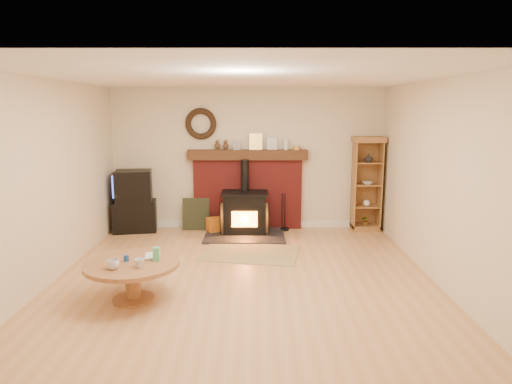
{
  "coord_description": "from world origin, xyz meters",
  "views": [
    {
      "loc": [
        0.17,
        -5.69,
        2.23
      ],
      "look_at": [
        0.16,
        1.0,
        1.0
      ],
      "focal_mm": 32.0,
      "sensor_mm": 36.0,
      "label": 1
    }
  ],
  "objects_px": {
    "wood_stove": "(245,213)",
    "curio_cabinet": "(366,184)",
    "tv_unit": "(134,202)",
    "coffee_table": "(132,269)"
  },
  "relations": [
    {
      "from": "tv_unit",
      "to": "curio_cabinet",
      "type": "bearing_deg",
      "value": 1.12
    },
    {
      "from": "tv_unit",
      "to": "coffee_table",
      "type": "height_order",
      "value": "tv_unit"
    },
    {
      "from": "coffee_table",
      "to": "curio_cabinet",
      "type": "bearing_deg",
      "value": 42.52
    },
    {
      "from": "curio_cabinet",
      "to": "coffee_table",
      "type": "distance_m",
      "value": 4.73
    },
    {
      "from": "tv_unit",
      "to": "curio_cabinet",
      "type": "relative_size",
      "value": 0.65
    },
    {
      "from": "tv_unit",
      "to": "coffee_table",
      "type": "bearing_deg",
      "value": -75.72
    },
    {
      "from": "wood_stove",
      "to": "coffee_table",
      "type": "xyz_separation_m",
      "value": [
        -1.24,
        -2.9,
        0.01
      ]
    },
    {
      "from": "wood_stove",
      "to": "curio_cabinet",
      "type": "xyz_separation_m",
      "value": [
        2.22,
        0.28,
        0.5
      ]
    },
    {
      "from": "tv_unit",
      "to": "curio_cabinet",
      "type": "distance_m",
      "value": 4.27
    },
    {
      "from": "wood_stove",
      "to": "curio_cabinet",
      "type": "distance_m",
      "value": 2.3
    }
  ]
}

